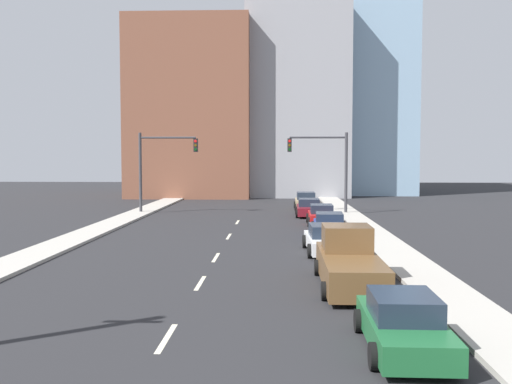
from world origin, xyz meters
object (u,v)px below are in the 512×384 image
at_px(traffic_signal_right, 329,161).
at_px(sedan_maroon, 309,208).
at_px(traffic_signal_left, 157,161).
at_px(sedan_red, 321,215).
at_px(sedan_green, 403,324).
at_px(sedan_tan, 306,202).
at_px(pickup_truck_brown, 349,263).
at_px(sedan_blue, 329,225).
at_px(sedan_white, 327,240).

height_order(traffic_signal_right, sedan_maroon, traffic_signal_right).
bearing_deg(traffic_signal_left, sedan_red, -29.59).
xyz_separation_m(sedan_green, sedan_tan, (-0.51, 37.06, 0.07)).
height_order(sedan_red, sedan_maroon, sedan_red).
xyz_separation_m(traffic_signal_left, pickup_truck_brown, (12.55, -26.09, -3.49)).
relative_size(pickup_truck_brown, sedan_tan, 1.44).
height_order(pickup_truck_brown, sedan_blue, pickup_truck_brown).
bearing_deg(traffic_signal_right, sedan_tan, 112.41).
bearing_deg(sedan_tan, traffic_signal_left, -161.44).
xyz_separation_m(traffic_signal_right, sedan_blue, (-1.16, -12.93, -3.70)).
distance_m(sedan_green, sedan_red, 25.57).
bearing_deg(sedan_white, traffic_signal_left, 121.17).
bearing_deg(sedan_red, traffic_signal_right, 81.87).
xyz_separation_m(traffic_signal_left, sedan_tan, (12.49, 4.11, -3.65)).
relative_size(pickup_truck_brown, sedan_blue, 1.34).
relative_size(sedan_green, sedan_blue, 0.93).
distance_m(pickup_truck_brown, sedan_tan, 30.20).
xyz_separation_m(sedan_green, sedan_blue, (0.03, 20.02, 0.01)).
relative_size(traffic_signal_left, sedan_red, 1.56).
relative_size(sedan_blue, sedan_maroon, 1.03).
distance_m(traffic_signal_right, sedan_green, 33.18).
height_order(sedan_green, sedan_maroon, sedan_maroon).
xyz_separation_m(pickup_truck_brown, sedan_blue, (0.48, 13.16, -0.21)).
height_order(sedan_green, sedan_tan, sedan_tan).
bearing_deg(sedan_blue, pickup_truck_brown, -89.29).
bearing_deg(sedan_green, sedan_maroon, 92.00).
xyz_separation_m(traffic_signal_left, sedan_maroon, (12.44, -1.74, -3.70)).
relative_size(traffic_signal_right, sedan_maroon, 1.44).
height_order(traffic_signal_right, sedan_green, traffic_signal_right).
relative_size(sedan_green, sedan_white, 0.91).
bearing_deg(sedan_maroon, sedan_green, -87.86).
bearing_deg(sedan_maroon, traffic_signal_left, 173.13).
bearing_deg(sedan_green, traffic_signal_left, 112.50).
relative_size(traffic_signal_left, sedan_white, 1.37).
relative_size(pickup_truck_brown, sedan_maroon, 1.38).
bearing_deg(sedan_white, pickup_truck_brown, -90.54).
bearing_deg(sedan_green, traffic_signal_right, 88.90).
bearing_deg(traffic_signal_right, sedan_blue, -95.12).
relative_size(sedan_green, sedan_red, 1.04).
bearing_deg(sedan_green, sedan_tan, 91.75).
xyz_separation_m(sedan_blue, sedan_maroon, (-0.59, 11.19, 0.00)).
bearing_deg(sedan_red, sedan_blue, -88.62).
bearing_deg(traffic_signal_left, sedan_tan, 18.22).
distance_m(traffic_signal_right, sedan_blue, 13.50).
relative_size(sedan_white, sedan_blue, 1.02).
distance_m(sedan_maroon, sedan_tan, 5.85).
bearing_deg(sedan_red, pickup_truck_brown, -90.34).
relative_size(traffic_signal_right, sedan_tan, 1.51).
distance_m(sedan_white, sedan_tan, 23.08).
relative_size(sedan_maroon, sedan_tan, 1.05).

